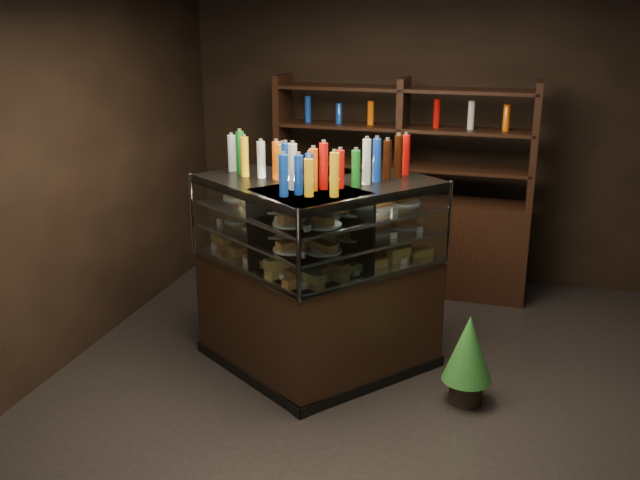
% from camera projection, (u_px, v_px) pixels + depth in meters
% --- Properties ---
extents(ground, '(5.00, 5.00, 0.00)m').
position_uv_depth(ground, '(398.00, 393.00, 5.00)').
color(ground, black).
rests_on(ground, ground).
extents(room_shell, '(5.02, 5.02, 3.01)m').
position_uv_depth(room_shell, '(408.00, 116.00, 4.41)').
color(room_shell, black).
rests_on(room_shell, ground).
extents(display_case, '(1.91, 1.43, 1.44)m').
position_uv_depth(display_case, '(314.00, 311.00, 5.18)').
color(display_case, black).
rests_on(display_case, ground).
extents(food_display, '(1.52, 1.02, 0.44)m').
position_uv_depth(food_display, '(314.00, 231.00, 4.99)').
color(food_display, '#D8854D').
rests_on(food_display, display_case).
extents(bottles_top, '(1.35, 0.89, 0.30)m').
position_uv_depth(bottles_top, '(314.00, 164.00, 4.85)').
color(bottles_top, yellow).
rests_on(bottles_top, display_case).
extents(potted_conifer, '(0.34, 0.34, 0.72)m').
position_uv_depth(potted_conifer, '(469.00, 347.00, 4.77)').
color(potted_conifer, black).
rests_on(potted_conifer, ground).
extents(back_shelving, '(2.41, 0.51, 2.00)m').
position_uv_depth(back_shelving, '(399.00, 227.00, 6.79)').
color(back_shelving, black).
rests_on(back_shelving, ground).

